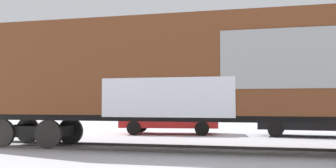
% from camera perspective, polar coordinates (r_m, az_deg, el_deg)
% --- Properties ---
extents(ground_plane, '(260.00, 260.00, 0.00)m').
position_cam_1_polar(ground_plane, '(12.10, 6.18, -9.59)').
color(ground_plane, silver).
extents(track, '(60.02, 3.38, 0.08)m').
position_cam_1_polar(track, '(12.90, -7.73, -8.99)').
color(track, '#4C4742').
rests_on(track, ground_plane).
extents(freight_car, '(15.45, 3.21, 4.17)m').
position_cam_1_polar(freight_car, '(12.12, 4.36, 1.95)').
color(freight_car, brown).
rests_on(freight_car, ground_plane).
extents(hillside, '(151.55, 35.15, 16.20)m').
position_cam_1_polar(hillside, '(80.71, 13.98, 0.20)').
color(hillside, silver).
rests_on(hillside, ground_plane).
extents(parked_car_red, '(4.76, 2.57, 1.54)m').
position_cam_1_polar(parked_car_red, '(18.64, 0.15, -4.80)').
color(parked_car_red, '#B21E1E').
rests_on(parked_car_red, ground_plane).
extents(parked_car_black, '(4.76, 2.20, 1.77)m').
position_cam_1_polar(parked_car_black, '(18.22, 20.31, -4.37)').
color(parked_car_black, black).
rests_on(parked_car_black, ground_plane).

